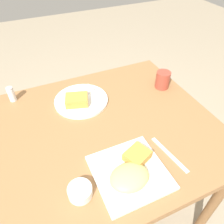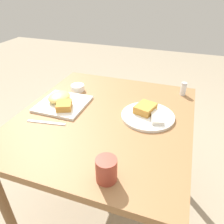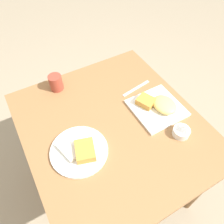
# 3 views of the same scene
# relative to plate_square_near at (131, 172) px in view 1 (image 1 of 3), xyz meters

# --- Properties ---
(ground_plane) EXTENTS (8.00, 8.00, 0.00)m
(ground_plane) POSITION_rel_plate_square_near_xyz_m (0.03, 0.27, -0.79)
(ground_plane) COLOR gray
(dining_table) EXTENTS (0.99, 0.90, 0.77)m
(dining_table) POSITION_rel_plate_square_near_xyz_m (0.03, 0.27, -0.11)
(dining_table) COLOR olive
(dining_table) RESTS_ON ground_plane
(plate_square_near) EXTENTS (0.26, 0.26, 0.06)m
(plate_square_near) POSITION_rel_plate_square_near_xyz_m (0.00, 0.00, 0.00)
(plate_square_near) COLOR white
(plate_square_near) RESTS_ON dining_table
(plate_oval_far) EXTENTS (0.28, 0.28, 0.05)m
(plate_oval_far) POSITION_rel_plate_square_near_xyz_m (-0.04, 0.49, -0.01)
(plate_oval_far) COLOR white
(plate_oval_far) RESTS_ON dining_table
(sauce_ramekin) EXTENTS (0.08, 0.08, 0.04)m
(sauce_ramekin) POSITION_rel_plate_square_near_xyz_m (-0.19, 0.00, -0.00)
(sauce_ramekin) COLOR white
(sauce_ramekin) RESTS_ON dining_table
(salt_shaker) EXTENTS (0.03, 0.03, 0.08)m
(salt_shaker) POSITION_rel_plate_square_near_xyz_m (-0.35, 0.65, 0.01)
(salt_shaker) COLOR white
(salt_shaker) RESTS_ON dining_table
(butter_knife) EXTENTS (0.05, 0.20, 0.00)m
(butter_knife) POSITION_rel_plate_square_near_xyz_m (0.19, 0.02, -0.02)
(butter_knife) COLOR silver
(butter_knife) RESTS_ON dining_table
(coffee_mug) EXTENTS (0.08, 0.08, 0.10)m
(coffee_mug) POSITION_rel_plate_square_near_xyz_m (0.42, 0.43, 0.03)
(coffee_mug) COLOR #9E3D2D
(coffee_mug) RESTS_ON dining_table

